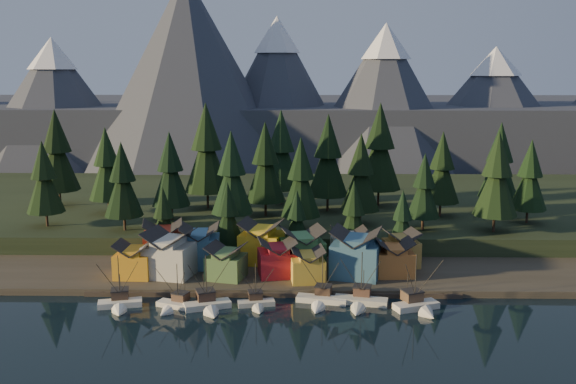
{
  "coord_description": "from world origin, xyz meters",
  "views": [
    {
      "loc": [
        5.44,
        -113.97,
        47.7
      ],
      "look_at": [
        3.0,
        30.0,
        19.81
      ],
      "focal_mm": 40.0,
      "sensor_mm": 36.0,
      "label": 1
    }
  ],
  "objects_px": {
    "boat_4": "(321,295)",
    "boat_6": "(419,298)",
    "boat_5": "(360,296)",
    "house_front_1": "(170,252)",
    "boat_1": "(174,300)",
    "boat_0": "(119,297)",
    "house_front_0": "(134,259)",
    "house_back_1": "(200,245)",
    "house_back_0": "(163,241)",
    "boat_2": "(208,298)",
    "boat_3": "(257,298)"
  },
  "relations": [
    {
      "from": "boat_4",
      "to": "boat_5",
      "type": "bearing_deg",
      "value": 6.59
    },
    {
      "from": "boat_1",
      "to": "house_back_1",
      "type": "bearing_deg",
      "value": 107.56
    },
    {
      "from": "boat_2",
      "to": "house_front_1",
      "type": "bearing_deg",
      "value": 103.3
    },
    {
      "from": "boat_0",
      "to": "boat_6",
      "type": "height_order",
      "value": "boat_6"
    },
    {
      "from": "boat_3",
      "to": "boat_4",
      "type": "xyz_separation_m",
      "value": [
        13.07,
        1.8,
        0.09
      ]
    },
    {
      "from": "boat_4",
      "to": "boat_6",
      "type": "bearing_deg",
      "value": 2.67
    },
    {
      "from": "house_front_1",
      "to": "boat_3",
      "type": "bearing_deg",
      "value": -23.34
    },
    {
      "from": "boat_0",
      "to": "boat_4",
      "type": "distance_m",
      "value": 40.83
    },
    {
      "from": "boat_0",
      "to": "house_back_1",
      "type": "xyz_separation_m",
      "value": [
        12.86,
        23.14,
        4.36
      ]
    },
    {
      "from": "boat_1",
      "to": "boat_0",
      "type": "bearing_deg",
      "value": -159.79
    },
    {
      "from": "boat_3",
      "to": "boat_1",
      "type": "bearing_deg",
      "value": 173.23
    },
    {
      "from": "boat_0",
      "to": "house_back_0",
      "type": "height_order",
      "value": "house_back_0"
    },
    {
      "from": "boat_5",
      "to": "house_front_0",
      "type": "relative_size",
      "value": 1.49
    },
    {
      "from": "boat_4",
      "to": "boat_6",
      "type": "height_order",
      "value": "boat_6"
    },
    {
      "from": "boat_0",
      "to": "boat_6",
      "type": "relative_size",
      "value": 0.94
    },
    {
      "from": "boat_0",
      "to": "house_back_1",
      "type": "distance_m",
      "value": 26.83
    },
    {
      "from": "boat_0",
      "to": "house_back_1",
      "type": "relative_size",
      "value": 1.18
    },
    {
      "from": "boat_1",
      "to": "house_back_0",
      "type": "bearing_deg",
      "value": 127.74
    },
    {
      "from": "boat_1",
      "to": "boat_4",
      "type": "distance_m",
      "value": 29.81
    },
    {
      "from": "boat_6",
      "to": "house_back_1",
      "type": "bearing_deg",
      "value": 132.65
    },
    {
      "from": "boat_3",
      "to": "boat_4",
      "type": "height_order",
      "value": "boat_4"
    },
    {
      "from": "house_front_0",
      "to": "house_front_1",
      "type": "bearing_deg",
      "value": 8.69
    },
    {
      "from": "house_front_1",
      "to": "boat_4",
      "type": "bearing_deg",
      "value": -8.58
    },
    {
      "from": "house_front_0",
      "to": "boat_4",
      "type": "bearing_deg",
      "value": -14.68
    },
    {
      "from": "boat_4",
      "to": "house_back_0",
      "type": "bearing_deg",
      "value": 159.93
    },
    {
      "from": "boat_5",
      "to": "house_back_0",
      "type": "height_order",
      "value": "house_back_0"
    },
    {
      "from": "boat_3",
      "to": "house_back_1",
      "type": "height_order",
      "value": "house_back_1"
    },
    {
      "from": "boat_3",
      "to": "house_front_1",
      "type": "bearing_deg",
      "value": 132.03
    },
    {
      "from": "house_front_1",
      "to": "house_back_0",
      "type": "bearing_deg",
      "value": 122.85
    },
    {
      "from": "boat_4",
      "to": "boat_5",
      "type": "distance_m",
      "value": 8.03
    },
    {
      "from": "boat_0",
      "to": "boat_2",
      "type": "height_order",
      "value": "boat_2"
    },
    {
      "from": "house_front_0",
      "to": "house_front_1",
      "type": "xyz_separation_m",
      "value": [
        7.91,
        0.91,
        1.3
      ]
    },
    {
      "from": "boat_4",
      "to": "house_back_0",
      "type": "xyz_separation_m",
      "value": [
        -37.18,
        23.41,
        4.75
      ]
    },
    {
      "from": "boat_5",
      "to": "house_front_0",
      "type": "bearing_deg",
      "value": 177.6
    },
    {
      "from": "boat_1",
      "to": "boat_4",
      "type": "height_order",
      "value": "boat_4"
    },
    {
      "from": "boat_3",
      "to": "boat_4",
      "type": "distance_m",
      "value": 13.19
    },
    {
      "from": "boat_3",
      "to": "house_back_1",
      "type": "relative_size",
      "value": 0.98
    },
    {
      "from": "boat_5",
      "to": "house_front_1",
      "type": "xyz_separation_m",
      "value": [
        -41.62,
        14.22,
        4.8
      ]
    },
    {
      "from": "boat_1",
      "to": "house_back_1",
      "type": "relative_size",
      "value": 1.0
    },
    {
      "from": "boat_6",
      "to": "boat_0",
      "type": "bearing_deg",
      "value": 158.7
    },
    {
      "from": "boat_3",
      "to": "house_back_0",
      "type": "relative_size",
      "value": 0.91
    },
    {
      "from": "boat_5",
      "to": "house_front_0",
      "type": "distance_m",
      "value": 51.4
    },
    {
      "from": "boat_1",
      "to": "house_front_1",
      "type": "height_order",
      "value": "house_front_1"
    },
    {
      "from": "boat_6",
      "to": "house_back_0",
      "type": "height_order",
      "value": "house_back_0"
    },
    {
      "from": "boat_0",
      "to": "boat_1",
      "type": "xyz_separation_m",
      "value": [
        11.09,
        -0.32,
        -0.46
      ]
    },
    {
      "from": "house_back_1",
      "to": "boat_4",
      "type": "bearing_deg",
      "value": -39.98
    },
    {
      "from": "boat_6",
      "to": "boat_2",
      "type": "bearing_deg",
      "value": 159.52
    },
    {
      "from": "boat_3",
      "to": "boat_4",
      "type": "relative_size",
      "value": 0.83
    },
    {
      "from": "boat_1",
      "to": "boat_3",
      "type": "distance_m",
      "value": 16.63
    },
    {
      "from": "boat_2",
      "to": "boat_4",
      "type": "height_order",
      "value": "boat_2"
    }
  ]
}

